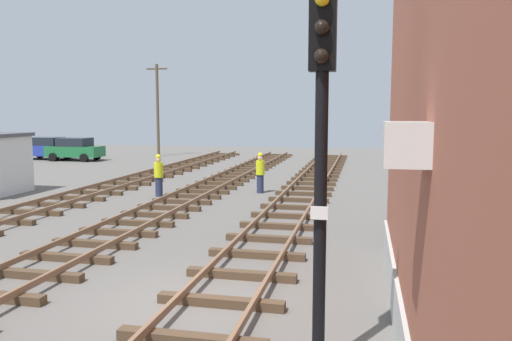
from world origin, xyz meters
The scene contains 9 objects.
ground_plane centered at (0.00, 0.00, 0.00)m, with size 87.72×87.72×0.00m, color #605B56.
track_near_building centered at (0.55, 0.00, 0.13)m, with size 2.50×67.48×0.32m.
track_centre centered at (-4.04, 0.00, 0.12)m, with size 2.50×67.48×0.32m.
signal_mast centered at (2.60, -2.02, 3.36)m, with size 0.36×0.40×5.35m.
parked_car_green centered at (-18.61, 25.75, 0.90)m, with size 4.20×2.04×1.76m.
parked_car_blue centered at (-21.33, 26.20, 0.90)m, with size 4.20×2.04×1.76m.
utility_pole_far centered at (-14.05, 31.15, 4.06)m, with size 1.80×0.24×7.73m.
track_worker_foreground centered at (-5.67, 11.64, 0.93)m, with size 0.40×0.40×1.87m.
track_worker_distant centered at (-1.48, 13.51, 0.93)m, with size 0.40×0.40×1.87m.
Camera 1 is at (3.18, -8.89, 3.70)m, focal length 35.18 mm.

